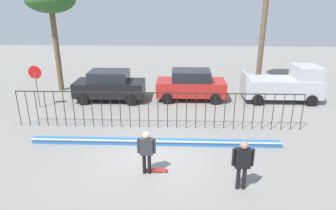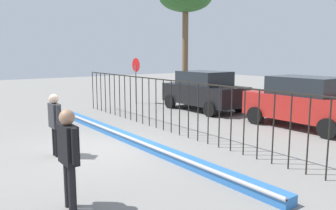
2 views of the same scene
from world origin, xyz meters
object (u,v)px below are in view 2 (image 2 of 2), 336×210
parked_car_black (204,90)px  parked_car_red (304,102)px  skateboard (65,156)px  camera_operator (68,150)px  skateboarder (55,119)px  stop_sign (136,74)px

parked_car_black → parked_car_red: bearing=7.9°
skateboard → parked_car_black: bearing=106.6°
camera_operator → parked_car_black: parked_car_black is taller
skateboard → parked_car_red: 8.70m
skateboarder → camera_operator: 3.38m
skateboarder → stop_sign: bearing=121.5°
skateboarder → stop_sign: stop_sign is taller
parked_car_red → stop_sign: 9.22m
camera_operator → parked_car_red: parked_car_red is taller
parked_car_black → stop_sign: stop_sign is taller
skateboarder → parked_car_red: 8.83m
camera_operator → stop_sign: (-10.39, 7.60, 0.54)m
parked_car_red → stop_sign: (-9.01, -1.85, 0.64)m
skateboard → parked_car_red: (1.54, 8.52, 0.91)m
skateboard → parked_car_black: (-3.55, 8.14, 0.91)m
parked_car_black → stop_sign: bearing=-155.6°
skateboarder → camera_operator: size_ratio=0.94×
camera_operator → stop_sign: bearing=22.8°
camera_operator → parked_car_red: bearing=-22.7°
parked_car_red → skateboarder: bearing=-98.2°
skateboarder → skateboard: (0.35, 0.11, -0.95)m
skateboarder → parked_car_red: size_ratio=0.39×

